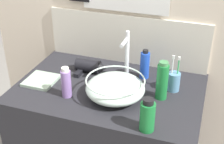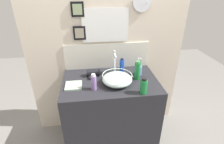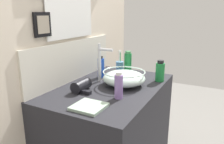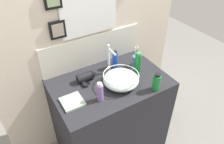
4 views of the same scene
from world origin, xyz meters
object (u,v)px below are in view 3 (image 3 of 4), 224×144
(soap_dispenser, at_px, (119,86))
(spray_bottle, at_px, (160,72))
(hand_towel, at_px, (89,107))
(glass_bowl_sink, at_px, (124,78))
(shampoo_bottle, at_px, (128,64))
(lotion_bottle, at_px, (101,68))
(toothbrush_cup, at_px, (120,67))
(faucet, at_px, (101,60))
(hair_drier, at_px, (83,85))

(soap_dispenser, bearing_deg, spray_bottle, -15.67)
(spray_bottle, height_order, hand_towel, spray_bottle)
(glass_bowl_sink, distance_m, soap_dispenser, 0.25)
(shampoo_bottle, relative_size, hand_towel, 1.21)
(lotion_bottle, xyz_separation_m, soap_dispenser, (-0.33, -0.32, -0.00))
(toothbrush_cup, distance_m, lotion_bottle, 0.20)
(faucet, distance_m, lotion_bottle, 0.14)
(glass_bowl_sink, bearing_deg, faucet, 90.00)
(lotion_bottle, bearing_deg, soap_dispenser, -136.15)
(toothbrush_cup, bearing_deg, spray_bottle, -98.79)
(lotion_bottle, relative_size, shampoo_bottle, 0.83)
(toothbrush_cup, height_order, spray_bottle, toothbrush_cup)
(soap_dispenser, bearing_deg, toothbrush_cup, 25.02)
(toothbrush_cup, relative_size, lotion_bottle, 1.18)
(soap_dispenser, xyz_separation_m, hand_towel, (-0.20, 0.08, -0.07))
(glass_bowl_sink, distance_m, spray_bottle, 0.30)
(faucet, relative_size, spray_bottle, 1.77)
(lotion_bottle, xyz_separation_m, shampoo_bottle, (0.13, -0.18, 0.02))
(hair_drier, distance_m, lotion_bottle, 0.32)
(spray_bottle, distance_m, hand_towel, 0.69)
(glass_bowl_sink, height_order, toothbrush_cup, toothbrush_cup)
(spray_bottle, bearing_deg, toothbrush_cup, 81.21)
(glass_bowl_sink, bearing_deg, hand_towel, 178.88)
(toothbrush_cup, bearing_deg, soap_dispenser, -154.98)
(hair_drier, distance_m, hand_towel, 0.29)
(faucet, relative_size, shampoo_bottle, 1.38)
(shampoo_bottle, height_order, hand_towel, shampoo_bottle)
(shampoo_bottle, relative_size, soap_dispenser, 1.25)
(glass_bowl_sink, distance_m, lotion_bottle, 0.26)
(hair_drier, distance_m, soap_dispenser, 0.28)
(toothbrush_cup, height_order, hand_towel, toothbrush_cup)
(hair_drier, distance_m, spray_bottle, 0.60)
(glass_bowl_sink, xyz_separation_m, lotion_bottle, (0.09, 0.25, 0.03))
(faucet, height_order, soap_dispenser, faucet)
(hair_drier, bearing_deg, spray_bottle, -42.55)
(hair_drier, height_order, soap_dispenser, soap_dispenser)
(shampoo_bottle, bearing_deg, spray_bottle, -92.06)
(hand_towel, bearing_deg, lotion_bottle, 23.85)
(hair_drier, xyz_separation_m, shampoo_bottle, (0.45, -0.13, 0.06))
(hand_towel, bearing_deg, soap_dispenser, -22.21)
(toothbrush_cup, xyz_separation_m, soap_dispenser, (-0.51, -0.24, 0.03))
(lotion_bottle, bearing_deg, shampoo_bottle, -53.13)
(faucet, bearing_deg, hand_towel, -157.67)
(spray_bottle, bearing_deg, hair_drier, 137.45)
(shampoo_bottle, bearing_deg, toothbrush_cup, 63.83)
(faucet, bearing_deg, shampoo_bottle, -28.27)
(toothbrush_cup, distance_m, soap_dispenser, 0.57)
(shampoo_bottle, bearing_deg, hand_towel, -174.82)
(toothbrush_cup, relative_size, spray_bottle, 1.25)
(toothbrush_cup, height_order, shampoo_bottle, shampoo_bottle)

